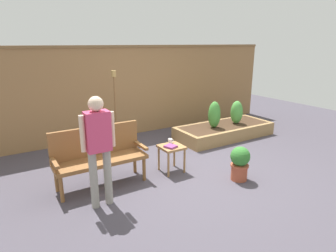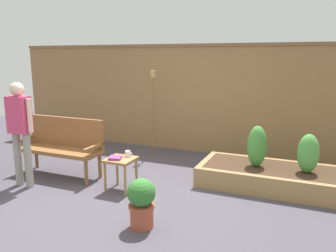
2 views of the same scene
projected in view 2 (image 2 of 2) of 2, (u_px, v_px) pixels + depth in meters
ground_plane at (133, 197)px, 4.74m from camera, size 14.00×14.00×0.00m
fence_back at (195, 98)px, 6.86m from camera, size 8.40×0.14×2.16m
garden_bench at (62, 142)px, 5.58m from camera, size 1.44×0.48×0.94m
side_table at (121, 164)px, 4.93m from camera, size 0.40×0.40×0.48m
cup_on_table at (128, 154)px, 5.00m from camera, size 0.11×0.08×0.09m
book_on_table at (115, 158)px, 4.88m from camera, size 0.22×0.23×0.03m
potted_boxwood at (141, 201)px, 3.86m from camera, size 0.32×0.32×0.58m
raised_planter_bed at (281, 178)px, 5.06m from camera, size 2.40×1.00×0.30m
shrub_near_bench at (257, 146)px, 5.07m from camera, size 0.28×0.28×0.62m
shrub_far_corner at (308, 154)px, 4.80m from camera, size 0.29×0.29×0.56m
tiki_torch at (153, 98)px, 6.50m from camera, size 0.10×0.10×1.66m
person_by_bench at (20, 125)px, 4.99m from camera, size 0.47×0.20×1.56m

